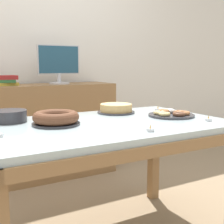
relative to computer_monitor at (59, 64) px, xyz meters
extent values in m
cube|color=white|center=(-0.22, 0.30, 0.19)|extent=(8.00, 0.10, 2.60)
cube|color=silver|center=(-0.22, -1.33, -0.36)|extent=(1.45, 0.89, 0.04)
cube|color=olive|center=(-0.22, -1.76, -0.41)|extent=(1.48, 0.08, 0.06)
cube|color=olive|center=(-0.22, -0.91, -0.41)|extent=(1.48, 0.08, 0.06)
cube|color=olive|center=(0.48, -1.33, -0.41)|extent=(0.08, 0.93, 0.06)
cube|color=olive|center=(0.46, -0.93, -0.75)|extent=(0.07, 0.07, 0.70)
cube|color=olive|center=(-0.22, 0.00, -0.65)|extent=(1.48, 0.44, 0.92)
cylinder|color=silver|center=(0.00, 0.00, -0.18)|extent=(0.20, 0.20, 0.02)
cylinder|color=silver|center=(0.00, 0.00, -0.13)|extent=(0.04, 0.04, 0.09)
cube|color=silver|center=(0.00, 0.00, 0.05)|extent=(0.42, 0.02, 0.28)
cube|color=navy|center=(0.00, -0.01, 0.05)|extent=(0.40, 0.00, 0.26)
cube|color=#B29933|center=(-0.53, 0.00, -0.18)|extent=(0.25, 0.18, 0.03)
cube|color=#2D6638|center=(-0.53, 0.00, -0.15)|extent=(0.22, 0.19, 0.03)
cube|color=maroon|center=(-0.53, 0.00, -0.12)|extent=(0.24, 0.16, 0.04)
cylinder|color=#333338|center=(0.03, -1.05, -0.33)|extent=(0.26, 0.26, 0.01)
cylinder|color=tan|center=(0.03, -1.05, -0.31)|extent=(0.22, 0.22, 0.05)
cylinder|color=#F4CA7D|center=(0.03, -1.05, -0.28)|extent=(0.22, 0.22, 0.01)
cylinder|color=#333338|center=(-0.49, -1.26, -0.33)|extent=(0.27, 0.27, 0.01)
torus|color=brown|center=(-0.49, -1.26, -0.30)|extent=(0.26, 0.26, 0.06)
cylinder|color=#333338|center=(0.27, -1.35, -0.33)|extent=(0.30, 0.30, 0.01)
torus|color=#B27042|center=(0.34, -1.36, -0.32)|extent=(0.07, 0.07, 0.02)
torus|color=white|center=(0.30, -1.29, -0.31)|extent=(0.08, 0.08, 0.02)
torus|color=#B27042|center=(0.25, -1.30, -0.31)|extent=(0.08, 0.08, 0.03)
torus|color=#EAD184|center=(0.20, -1.32, -0.32)|extent=(0.07, 0.07, 0.02)
torus|color=#EAD184|center=(0.19, -1.38, -0.32)|extent=(0.08, 0.08, 0.02)
torus|color=brown|center=(0.26, -1.43, -0.32)|extent=(0.08, 0.08, 0.02)
torus|color=#B27042|center=(0.33, -1.41, -0.32)|extent=(0.08, 0.08, 0.02)
cylinder|color=#333338|center=(-0.70, -1.03, -0.34)|extent=(0.21, 0.21, 0.01)
cylinder|color=#333338|center=(-0.70, -1.03, -0.33)|extent=(0.21, 0.21, 0.01)
cylinder|color=#333338|center=(-0.70, -1.03, -0.32)|extent=(0.21, 0.21, 0.01)
cylinder|color=#333338|center=(-0.70, -1.03, -0.31)|extent=(0.21, 0.21, 0.01)
cylinder|color=#333338|center=(-0.70, -1.03, -0.30)|extent=(0.21, 0.21, 0.01)
cylinder|color=#333338|center=(-0.70, -1.03, -0.29)|extent=(0.21, 0.21, 0.01)
cylinder|color=#333338|center=(-0.70, -1.03, -0.28)|extent=(0.21, 0.21, 0.01)
cylinder|color=silver|center=(-0.14, -1.67, -0.33)|extent=(0.04, 0.04, 0.02)
cylinder|color=white|center=(-0.14, -1.67, -0.33)|extent=(0.03, 0.03, 0.00)
cone|color=#F9B74C|center=(-0.14, -1.67, -0.31)|extent=(0.01, 0.01, 0.02)
cylinder|color=silver|center=(0.36, -1.10, -0.33)|extent=(0.04, 0.04, 0.02)
cylinder|color=white|center=(0.36, -1.10, -0.33)|extent=(0.03, 0.03, 0.00)
cone|color=#F9B74C|center=(0.36, -1.10, -0.31)|extent=(0.01, 0.01, 0.02)
cylinder|color=silver|center=(0.35, -1.60, -0.33)|extent=(0.04, 0.04, 0.02)
cylinder|color=white|center=(0.35, -1.60, -0.33)|extent=(0.03, 0.03, 0.00)
cone|color=#F9B74C|center=(0.35, -1.60, -0.31)|extent=(0.01, 0.01, 0.02)
camera|label=1|loc=(-1.08, -2.92, -0.01)|focal=50.00mm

